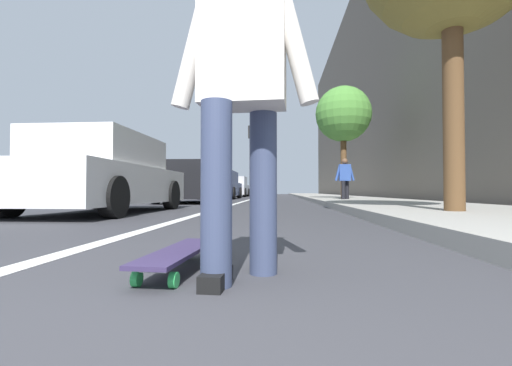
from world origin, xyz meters
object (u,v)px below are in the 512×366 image
object	(u,v)px
parked_car_end	(235,187)
pedestrian_distant	(345,178)
parked_car_mid	(190,183)
skater_person	(242,83)
skateboard	(179,254)
street_tree_mid	(343,115)
parked_car_near	(104,176)
parked_car_far	(221,186)
traffic_light	(250,148)

from	to	relation	value
parked_car_end	pedestrian_distant	size ratio (longest dim) A/B	2.89
parked_car_mid	skater_person	bearing A→B (deg)	-164.21
skateboard	street_tree_mid	bearing A→B (deg)	-14.42
skater_person	parked_car_near	distance (m)	5.81
parked_car_far	skater_person	bearing A→B (deg)	-170.06
parked_car_near	parked_car_mid	bearing A→B (deg)	-1.50
skateboard	pedestrian_distant	distance (m)	10.54
pedestrian_distant	street_tree_mid	bearing A→B (deg)	-8.54
skateboard	pedestrian_distant	size ratio (longest dim) A/B	0.56
skater_person	parked_car_end	distance (m)	24.19
parked_car_end	parked_car_near	bearing A→B (deg)	179.78
street_tree_mid	skater_person	bearing A→B (deg)	167.37
skateboard	skater_person	distance (m)	0.92
skater_person	parked_car_far	xyz separation A→B (m)	(17.05, 2.99, -0.23)
street_tree_mid	pedestrian_distant	distance (m)	2.76
street_tree_mid	parked_car_mid	bearing A→B (deg)	98.51
skater_person	parked_car_far	distance (m)	17.32
parked_car_near	pedestrian_distant	distance (m)	7.81
parked_car_far	pedestrian_distant	world-z (taller)	pedestrian_distant
parked_car_near	parked_car_end	bearing A→B (deg)	-0.22
parked_car_far	pedestrian_distant	size ratio (longest dim) A/B	2.95
skater_person	parked_car_mid	xyz separation A→B (m)	(10.75, 3.04, -0.24)
traffic_light	pedestrian_distant	size ratio (longest dim) A/B	3.01
skateboard	parked_car_far	bearing A→B (deg)	8.89
parked_car_near	skater_person	bearing A→B (deg)	-146.58
skateboard	parked_car_end	bearing A→B (deg)	6.65
parked_car_end	traffic_light	xyz separation A→B (m)	(-3.45, -1.46, 2.47)
skateboard	parked_car_far	world-z (taller)	parked_car_far
parked_car_mid	parked_car_far	size ratio (longest dim) A/B	0.94
parked_car_far	parked_car_mid	bearing A→B (deg)	179.53
parked_car_near	pedestrian_distant	world-z (taller)	pedestrian_distant
skater_person	parked_car_near	size ratio (longest dim) A/B	0.37
parked_car_near	traffic_light	world-z (taller)	traffic_light
skater_person	parked_car_mid	bearing A→B (deg)	15.79
skater_person	pedestrian_distant	bearing A→B (deg)	-13.14
parked_car_far	street_tree_mid	size ratio (longest dim) A/B	1.03
skateboard	parked_car_mid	size ratio (longest dim) A/B	0.20
skater_person	street_tree_mid	xyz separation A→B (m)	(11.60, -2.60, 2.37)
parked_car_near	pedestrian_distant	size ratio (longest dim) A/B	2.87
parked_car_end	pedestrian_distant	xyz separation A→B (m)	(-13.69, -5.53, 0.17)
parked_car_mid	traffic_light	size ratio (longest dim) A/B	0.92
traffic_light	pedestrian_distant	distance (m)	11.25
parked_car_near	traffic_light	xyz separation A→B (m)	(15.69, -1.53, 2.45)
skater_person	pedestrian_distant	xyz separation A→B (m)	(10.29, -2.40, -0.06)
skateboard	skater_person	xyz separation A→B (m)	(-0.15, -0.35, 0.84)
parked_car_near	pedestrian_distant	bearing A→B (deg)	-45.77
parked_car_mid	parked_car_end	xyz separation A→B (m)	(13.23, 0.08, 0.00)
parked_car_near	parked_car_end	distance (m)	19.14
parked_car_far	parked_car_end	size ratio (longest dim) A/B	1.02
street_tree_mid	pedestrian_distant	world-z (taller)	street_tree_mid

